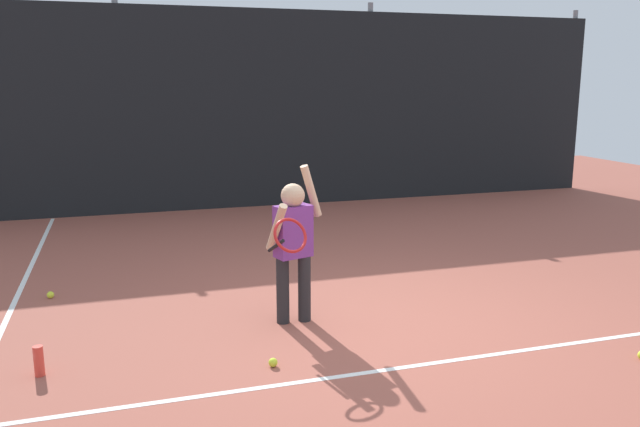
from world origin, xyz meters
TOP-DOWN VIEW (x-y plane):
  - ground_plane at (0.00, 0.00)m, footprint 20.00×20.00m
  - court_line_baseline at (0.00, -0.71)m, footprint 9.00×0.05m
  - court_line_sideline at (-3.10, 1.00)m, footprint 0.05×9.00m
  - back_fence_windscreen at (0.00, 5.59)m, footprint 12.41×0.08m
  - fence_post_1 at (-2.02, 5.65)m, footprint 0.09×0.09m
  - fence_post_2 at (2.02, 5.65)m, footprint 0.09×0.09m
  - fence_post_3 at (6.06, 5.65)m, footprint 0.09×0.09m
  - tennis_player at (-0.73, 0.38)m, footprint 0.59×0.72m
  - water_bottle at (-2.70, -0.07)m, footprint 0.07×0.07m
  - tennis_ball_3 at (-1.10, -0.42)m, footprint 0.07×0.07m
  - tennis_ball_4 at (-2.79, 1.67)m, footprint 0.07×0.07m

SIDE VIEW (x-z plane):
  - ground_plane at x=0.00m, z-range 0.00..0.00m
  - court_line_baseline at x=0.00m, z-range 0.00..0.00m
  - court_line_sideline at x=-3.10m, z-range 0.00..0.00m
  - tennis_ball_3 at x=-1.10m, z-range 0.00..0.07m
  - tennis_ball_4 at x=-2.79m, z-range 0.00..0.07m
  - water_bottle at x=-2.70m, z-range 0.00..0.22m
  - tennis_player at x=-0.73m, z-range 0.05..1.40m
  - back_fence_windscreen at x=0.00m, z-range 0.00..3.14m
  - fence_post_1 at x=-2.02m, z-range 0.00..3.29m
  - fence_post_2 at x=2.02m, z-range 0.00..3.29m
  - fence_post_3 at x=6.06m, z-range 0.00..3.29m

